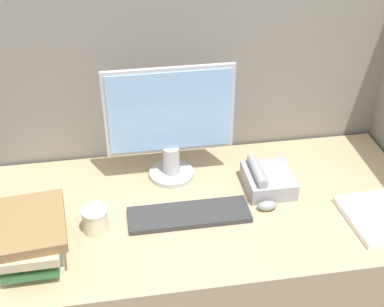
% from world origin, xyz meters
% --- Properties ---
extents(cubicle_panel_rear, '(2.03, 0.04, 1.52)m').
position_xyz_m(cubicle_panel_rear, '(0.00, 0.82, 0.76)').
color(cubicle_panel_rear, gray).
rests_on(cubicle_panel_rear, ground_plane).
extents(desk, '(1.63, 0.79, 0.76)m').
position_xyz_m(desk, '(0.00, 0.39, 0.38)').
color(desk, tan).
rests_on(desk, ground_plane).
extents(monitor, '(0.49, 0.18, 0.47)m').
position_xyz_m(monitor, '(-0.11, 0.61, 1.00)').
color(monitor, '#B7B7BC').
rests_on(monitor, desk).
extents(keyboard, '(0.45, 0.14, 0.02)m').
position_xyz_m(keyboard, '(-0.08, 0.35, 0.77)').
color(keyboard, '#333333').
rests_on(keyboard, desk).
extents(mouse, '(0.08, 0.04, 0.03)m').
position_xyz_m(mouse, '(0.21, 0.34, 0.78)').
color(mouse, gray).
rests_on(mouse, desk).
extents(coffee_cup, '(0.09, 0.09, 0.10)m').
position_xyz_m(coffee_cup, '(-0.42, 0.33, 0.81)').
color(coffee_cup, beige).
rests_on(coffee_cup, desk).
extents(book_stack, '(0.25, 0.31, 0.15)m').
position_xyz_m(book_stack, '(-0.62, 0.23, 0.84)').
color(book_stack, silver).
rests_on(book_stack, desk).
extents(desk_telephone, '(0.18, 0.20, 0.10)m').
position_xyz_m(desk_telephone, '(0.25, 0.47, 0.80)').
color(desk_telephone, '#99999E').
rests_on(desk_telephone, desk).
extents(paper_pile, '(0.25, 0.29, 0.02)m').
position_xyz_m(paper_pile, '(0.60, 0.22, 0.77)').
color(paper_pile, white).
rests_on(paper_pile, desk).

